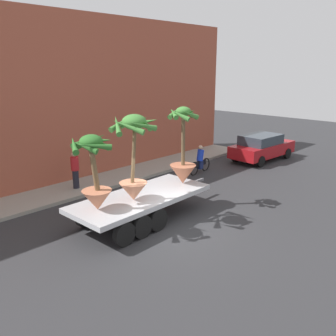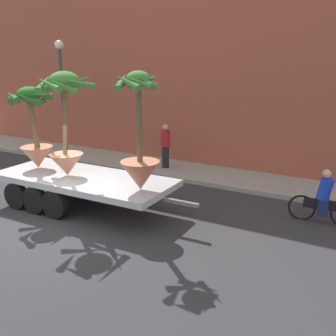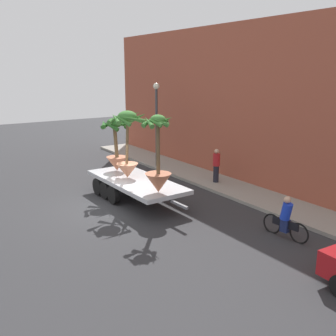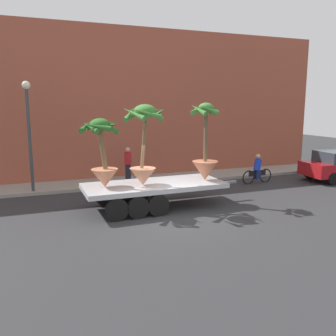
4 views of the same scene
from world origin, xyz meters
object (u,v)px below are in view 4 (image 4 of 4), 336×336
at_px(potted_palm_rear, 103,155).
at_px(pedestrian_near_gate, 128,163).
at_px(flatbed_trailer, 148,190).
at_px(cyclist, 257,170).
at_px(potted_palm_middle, 205,153).
at_px(potted_palm_front, 144,144).
at_px(street_lamp, 29,122).

relative_size(potted_palm_rear, pedestrian_near_gate, 1.48).
relative_size(flatbed_trailer, cyclist, 3.50).
xyz_separation_m(potted_palm_rear, potted_palm_middle, (4.05, -0.19, -0.09)).
height_order(flatbed_trailer, potted_palm_front, potted_palm_front).
relative_size(potted_palm_middle, cyclist, 1.67).
bearing_deg(potted_palm_front, street_lamp, 134.60).
xyz_separation_m(potted_palm_rear, potted_palm_front, (1.51, -0.18, 0.37)).
xyz_separation_m(potted_palm_front, street_lamp, (-4.00, 4.05, 0.69)).
bearing_deg(potted_palm_front, cyclist, 20.16).
height_order(potted_palm_middle, potted_palm_front, potted_palm_middle).
xyz_separation_m(potted_palm_middle, street_lamp, (-6.53, 4.07, 1.15)).
xyz_separation_m(potted_palm_rear, pedestrian_near_gate, (2.07, 4.54, -1.13)).
xyz_separation_m(flatbed_trailer, street_lamp, (-4.18, 3.91, 2.48)).
bearing_deg(potted_palm_middle, flatbed_trailer, 176.28).
height_order(cyclist, street_lamp, street_lamp).
distance_m(flatbed_trailer, pedestrian_near_gate, 4.61).
distance_m(potted_palm_middle, street_lamp, 7.78).
bearing_deg(street_lamp, potted_palm_front, -45.40).
bearing_deg(cyclist, pedestrian_near_gate, 160.35).
distance_m(cyclist, pedestrian_near_gate, 6.63).
relative_size(potted_palm_rear, street_lamp, 0.52).
bearing_deg(potted_palm_rear, potted_palm_front, -6.70).
bearing_deg(potted_palm_rear, cyclist, 15.59).
height_order(potted_palm_front, pedestrian_near_gate, potted_palm_front).
height_order(potted_palm_rear, potted_palm_front, potted_palm_front).
bearing_deg(flatbed_trailer, cyclist, 19.61).
height_order(potted_palm_rear, cyclist, potted_palm_rear).
height_order(potted_palm_front, street_lamp, street_lamp).
xyz_separation_m(potted_palm_rear, cyclist, (8.31, 2.32, -1.51)).
xyz_separation_m(potted_palm_middle, potted_palm_front, (-2.53, 0.01, 0.46)).
relative_size(potted_palm_middle, potted_palm_front, 1.02).
height_order(potted_palm_middle, cyclist, potted_palm_middle).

